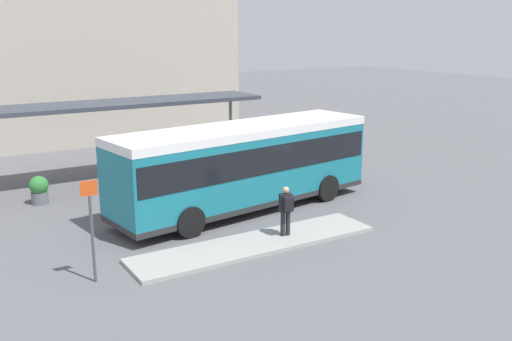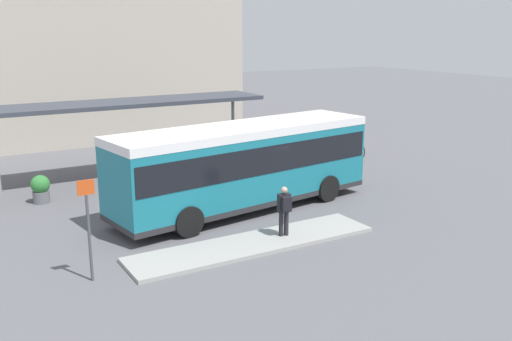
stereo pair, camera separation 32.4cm
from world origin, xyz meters
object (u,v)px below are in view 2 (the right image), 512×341
at_px(city_bus, 244,161).
at_px(platform_sign, 89,226).
at_px(pedestrian_waiting, 284,208).
at_px(bicycle_green, 334,146).
at_px(bicycle_yellow, 355,149).
at_px(bicycle_white, 348,148).
at_px(potted_planter_near_shelter, 41,188).

height_order(city_bus, platform_sign, city_bus).
distance_m(city_bus, pedestrian_waiting, 3.53).
relative_size(bicycle_green, platform_sign, 0.64).
bearing_deg(pedestrian_waiting, bicycle_yellow, -40.25).
bearing_deg(bicycle_yellow, bicycle_green, 23.84).
height_order(bicycle_yellow, bicycle_white, bicycle_yellow).
height_order(pedestrian_waiting, bicycle_white, pedestrian_waiting).
xyz_separation_m(city_bus, bicycle_yellow, (9.50, 4.92, -1.47)).
xyz_separation_m(pedestrian_waiting, bicycle_green, (9.58, 9.63, -0.66)).
distance_m(pedestrian_waiting, bicycle_white, 13.45).
bearing_deg(potted_planter_near_shelter, platform_sign, -91.28).
bearing_deg(pedestrian_waiting, potted_planter_near_shelter, 46.12).
height_order(bicycle_yellow, bicycle_green, bicycle_green).
distance_m(bicycle_yellow, platform_sign, 18.13).
relative_size(pedestrian_waiting, bicycle_green, 0.90).
relative_size(pedestrian_waiting, platform_sign, 0.58).
relative_size(bicycle_white, bicycle_green, 0.85).
xyz_separation_m(potted_planter_near_shelter, platform_sign, (-0.18, -8.06, 0.98)).
bearing_deg(bicycle_yellow, bicycle_white, 4.06).
xyz_separation_m(pedestrian_waiting, potted_planter_near_shelter, (-5.95, 8.11, -0.48)).
height_order(pedestrian_waiting, potted_planter_near_shelter, pedestrian_waiting).
xyz_separation_m(bicycle_white, potted_planter_near_shelter, (-15.94, -0.87, 0.24)).
xyz_separation_m(pedestrian_waiting, bicycle_white, (10.00, 8.98, -0.72)).
bearing_deg(platform_sign, potted_planter_near_shelter, 88.72).
bearing_deg(bicycle_green, platform_sign, 122.74).
relative_size(pedestrian_waiting, bicycle_yellow, 0.92).
height_order(city_bus, bicycle_white, city_bus).
xyz_separation_m(pedestrian_waiting, platform_sign, (-6.13, 0.05, 0.51)).
xyz_separation_m(bicycle_yellow, platform_sign, (-16.08, -8.28, 1.17)).
relative_size(bicycle_yellow, platform_sign, 0.63).
relative_size(pedestrian_waiting, bicycle_white, 1.06).
bearing_deg(potted_planter_near_shelter, bicycle_white, 3.13).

